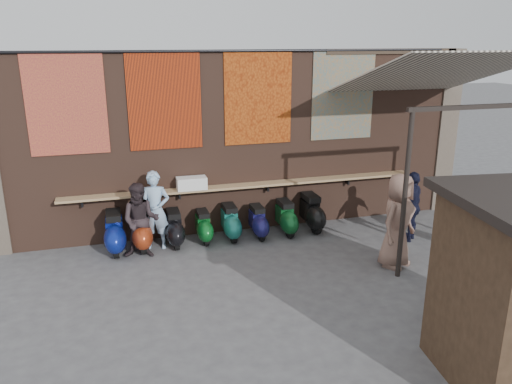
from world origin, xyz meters
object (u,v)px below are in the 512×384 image
diner_right (141,221)px  shopper_tan (398,221)px  shelf_box (192,183)px  scooter_stool_3 (204,227)px  scooter_stool_2 (174,229)px  scooter_stool_7 (312,213)px  scooter_stool_5 (258,222)px  scooter_stool_4 (230,222)px  diner_left (155,210)px  shopper_navy (412,206)px  scooter_stool_6 (286,218)px  scooter_stool_1 (141,230)px  scooter_stool_0 (115,233)px

diner_right → shopper_tan: bearing=-7.8°
shelf_box → scooter_stool_3: shelf_box is taller
scooter_stool_2 → scooter_stool_7: scooter_stool_7 is taller
scooter_stool_5 → scooter_stool_4: bearing=172.9°
scooter_stool_7 → diner_left: size_ratio=0.52×
shelf_box → scooter_stool_7: 2.83m
scooter_stool_4 → shopper_tan: (2.74, -2.21, 0.55)m
shelf_box → shopper_navy: shopper_navy is taller
scooter_stool_3 → scooter_stool_6: 1.86m
scooter_stool_3 → scooter_stool_7: 2.51m
scooter_stool_5 → diner_left: (-2.21, 0.04, 0.48)m
diner_left → diner_right: diner_left is taller
scooter_stool_6 → shopper_navy: 2.74m
diner_right → shopper_tan: (4.66, -1.78, 0.15)m
shelf_box → shopper_tan: bearing=-35.1°
scooter_stool_4 → diner_left: diner_left is taller
scooter_stool_6 → shopper_navy: (2.48, -1.08, 0.39)m
shelf_box → diner_right: diner_right is taller
scooter_stool_1 → scooter_stool_5: bearing=-1.0°
scooter_stool_2 → scooter_stool_3: scooter_stool_2 is taller
shopper_tan → shopper_navy: bearing=16.4°
shopper_navy → shopper_tan: shopper_tan is taller
scooter_stool_6 → diner_right: 3.23m
scooter_stool_3 → diner_left: size_ratio=0.43×
scooter_stool_6 → scooter_stool_0: bearing=-179.8°
scooter_stool_0 → scooter_stool_5: scooter_stool_0 is taller
scooter_stool_0 → scooter_stool_4: bearing=1.8°
diner_left → scooter_stool_5: bearing=12.6°
scooter_stool_1 → scooter_stool_7: scooter_stool_7 is taller
scooter_stool_0 → scooter_stool_4: 2.45m
diner_right → scooter_stool_7: bearing=19.7°
shelf_box → shopper_tan: size_ratio=0.34×
scooter_stool_6 → diner_left: (-2.87, 0.02, 0.45)m
scooter_stool_1 → diner_left: (0.31, -0.01, 0.42)m
scooter_stool_3 → scooter_stool_4: (0.60, -0.00, 0.04)m
scooter_stool_3 → diner_right: 1.46m
scooter_stool_1 → scooter_stool_2: 0.68m
scooter_stool_4 → shopper_navy: size_ratio=0.51×
scooter_stool_5 → diner_left: 2.26m
scooter_stool_4 → scooter_stool_1: bearing=-179.0°
scooter_stool_1 → shopper_navy: bearing=-11.1°
scooter_stool_6 → diner_left: diner_left is taller
shopper_navy → scooter_stool_7: bearing=-72.5°
scooter_stool_1 → scooter_stool_3: scooter_stool_1 is taller
scooter_stool_2 → scooter_stool_3: (0.63, 0.03, -0.04)m
scooter_stool_6 → scooter_stool_5: bearing=-178.9°
diner_left → shopper_navy: (5.35, -1.11, -0.06)m
scooter_stool_6 → shopper_tan: shopper_tan is taller
shopper_navy → diner_left: bearing=-52.1°
scooter_stool_2 → diner_left: 0.58m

